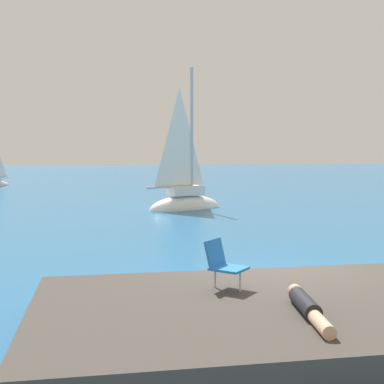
% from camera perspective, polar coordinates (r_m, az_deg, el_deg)
% --- Properties ---
extents(ground_plane, '(160.00, 160.00, 0.00)m').
position_cam_1_polar(ground_plane, '(10.69, 9.24, -10.47)').
color(ground_plane, '#236093').
extents(shore_ledge, '(7.99, 4.68, 0.52)m').
position_cam_1_polar(shore_ledge, '(8.18, 10.96, -13.39)').
color(shore_ledge, '#423D38').
rests_on(shore_ledge, ground).
extents(boulder_seaward, '(1.03, 1.28, 0.84)m').
position_cam_1_polar(boulder_seaward, '(10.08, -2.41, -11.35)').
color(boulder_seaward, '#383D35').
rests_on(boulder_seaward, ground).
extents(boulder_inland, '(1.18, 1.36, 0.77)m').
position_cam_1_polar(boulder_inland, '(9.71, -7.67, -12.03)').
color(boulder_inland, '#424133').
rests_on(boulder_inland, ground).
extents(sailboat_near, '(3.93, 2.82, 7.14)m').
position_cam_1_polar(sailboat_near, '(24.02, -0.78, -0.96)').
color(sailboat_near, white).
rests_on(sailboat_near, ground).
extents(person_sunbather, '(0.30, 1.76, 0.25)m').
position_cam_1_polar(person_sunbather, '(7.46, 12.57, -12.21)').
color(person_sunbather, black).
rests_on(person_sunbather, shore_ledge).
extents(beach_chair, '(0.76, 0.75, 0.80)m').
position_cam_1_polar(beach_chair, '(8.51, 3.39, -7.70)').
color(beach_chair, blue).
rests_on(beach_chair, shore_ledge).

